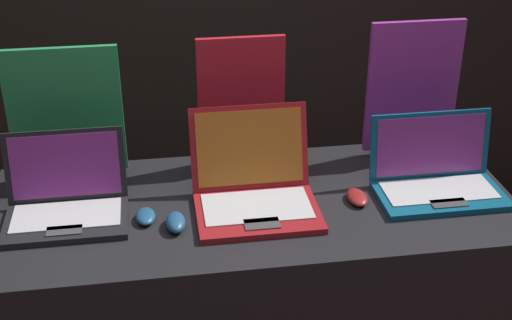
# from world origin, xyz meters

# --- Properties ---
(laptop_front) EXTENTS (0.36, 0.28, 0.24)m
(laptop_front) POSITION_xyz_m (-0.57, 0.36, 1.05)
(laptop_front) COLOR black
(laptop_front) RESTS_ON display_counter
(mouse_front) EXTENTS (0.06, 0.10, 0.03)m
(mouse_front) POSITION_xyz_m (-0.34, 0.29, 1.01)
(mouse_front) COLOR navy
(mouse_front) RESTS_ON display_counter
(promo_stand_front) EXTENTS (0.36, 0.07, 0.45)m
(promo_stand_front) POSITION_xyz_m (-0.57, 0.60, 1.21)
(promo_stand_front) COLOR black
(promo_stand_front) RESTS_ON display_counter
(laptop_middle) EXTENTS (0.37, 0.36, 0.28)m
(laptop_middle) POSITION_xyz_m (0.00, 0.34, 1.06)
(laptop_middle) COLOR maroon
(laptop_middle) RESTS_ON display_counter
(mouse_middle) EXTENTS (0.06, 0.11, 0.04)m
(mouse_middle) POSITION_xyz_m (-0.25, 0.24, 1.01)
(mouse_middle) COLOR navy
(mouse_middle) RESTS_ON display_counter
(promo_stand_middle) EXTENTS (0.29, 0.07, 0.45)m
(promo_stand_middle) POSITION_xyz_m (0.00, 0.63, 1.21)
(promo_stand_middle) COLOR black
(promo_stand_middle) RESTS_ON display_counter
(laptop_back) EXTENTS (0.40, 0.26, 0.24)m
(laptop_back) POSITION_xyz_m (0.59, 0.33, 1.05)
(laptop_back) COLOR #0F5170
(laptop_back) RESTS_ON display_counter
(mouse_back) EXTENTS (0.06, 0.11, 0.03)m
(mouse_back) POSITION_xyz_m (0.32, 0.31, 1.01)
(mouse_back) COLOR maroon
(mouse_back) RESTS_ON display_counter
(promo_stand_back) EXTENTS (0.32, 0.07, 0.48)m
(promo_stand_back) POSITION_xyz_m (0.59, 0.61, 1.22)
(promo_stand_back) COLOR black
(promo_stand_back) RESTS_ON display_counter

